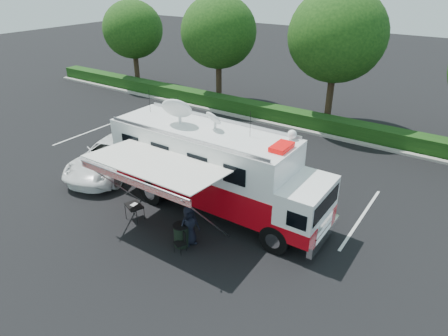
% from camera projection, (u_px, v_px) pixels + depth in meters
% --- Properties ---
extents(ground_plane, '(120.00, 120.00, 0.00)m').
position_uv_depth(ground_plane, '(218.00, 210.00, 17.84)').
color(ground_plane, black).
rests_on(ground_plane, ground).
extents(back_border, '(60.00, 6.14, 8.87)m').
position_uv_depth(back_border, '(353.00, 53.00, 24.54)').
color(back_border, '#9E998E').
rests_on(back_border, ground_plane).
extents(stall_lines, '(24.12, 5.50, 0.01)m').
position_uv_depth(stall_lines, '(243.00, 181.00, 20.30)').
color(stall_lines, silver).
rests_on(stall_lines, ground_plane).
extents(command_truck, '(9.88, 2.72, 4.74)m').
position_uv_depth(command_truck, '(216.00, 169.00, 16.97)').
color(command_truck, black).
rests_on(command_truck, ground_plane).
extents(awning, '(5.39, 2.78, 3.25)m').
position_uv_depth(awning, '(153.00, 167.00, 14.87)').
color(awning, silver).
rests_on(awning, ground_plane).
extents(white_suv, '(4.30, 6.53, 1.67)m').
position_uv_depth(white_suv, '(114.00, 170.00, 21.35)').
color(white_suv, white).
rests_on(white_suv, ground_plane).
extents(person, '(0.81, 0.96, 1.66)m').
position_uv_depth(person, '(190.00, 243.00, 15.70)').
color(person, black).
rests_on(person, ground_plane).
extents(folding_table, '(0.98, 0.84, 0.70)m').
position_uv_depth(folding_table, '(134.00, 206.00, 16.90)').
color(folding_table, black).
rests_on(folding_table, ground_plane).
extents(folding_chair, '(0.53, 0.57, 0.85)m').
position_uv_depth(folding_chair, '(182.00, 240.00, 15.07)').
color(folding_chair, black).
rests_on(folding_chair, ground_plane).
extents(trash_bin, '(0.63, 0.63, 0.93)m').
position_uv_depth(trash_bin, '(181.00, 235.00, 15.39)').
color(trash_bin, black).
rests_on(trash_bin, ground_plane).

